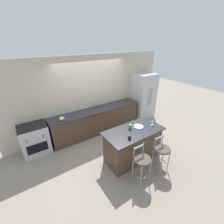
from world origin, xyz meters
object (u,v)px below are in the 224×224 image
at_px(bar_stool_near, 142,163).
at_px(pumpkin_decoration, 62,118).
at_px(tumbler_cup, 130,127).
at_px(wine_glass, 153,121).
at_px(coffee_mug, 130,137).
at_px(oven_range, 35,139).
at_px(dinner_plate, 138,126).
at_px(bar_stool_far, 162,152).
at_px(refrigerator, 143,96).

height_order(bar_stool_near, pumpkin_decoration, pumpkin_decoration).
bearing_deg(pumpkin_decoration, tumbler_cup, -48.90).
height_order(wine_glass, coffee_mug, wine_glass).
bearing_deg(coffee_mug, pumpkin_decoration, 118.89).
height_order(oven_range, dinner_plate, dinner_plate).
relative_size(bar_stool_far, pumpkin_decoration, 6.25).
bearing_deg(pumpkin_decoration, wine_glass, -41.35).
height_order(bar_stool_near, coffee_mug, coffee_mug).
distance_m(bar_stool_near, pumpkin_decoration, 2.65).
distance_m(bar_stool_near, tumbler_cup, 0.99).
bearing_deg(coffee_mug, oven_range, 132.93).
height_order(refrigerator, oven_range, refrigerator).
distance_m(refrigerator, pumpkin_decoration, 3.45).
xyz_separation_m(bar_stool_near, dinner_plate, (0.57, 0.77, 0.40)).
bearing_deg(wine_glass, coffee_mug, -171.39).
bearing_deg(wine_glass, bar_stool_near, -147.24).
bearing_deg(bar_stool_near, oven_range, 127.08).
height_order(oven_range, wine_glass, wine_glass).
relative_size(refrigerator, wine_glass, 10.06).
bearing_deg(wine_glass, oven_range, 146.44).
xyz_separation_m(bar_stool_near, wine_glass, (0.96, 0.62, 0.52)).
height_order(tumbler_cup, pumpkin_decoration, tumbler_cup).
distance_m(refrigerator, wine_glass, 2.32).
bearing_deg(bar_stool_far, pumpkin_decoration, 125.64).
bearing_deg(bar_stool_far, coffee_mug, 143.73).
xyz_separation_m(refrigerator, oven_range, (-4.29, 0.07, -0.49)).
height_order(bar_stool_near, wine_glass, wine_glass).
height_order(oven_range, tumbler_cup, tumbler_cup).
xyz_separation_m(bar_stool_near, bar_stool_far, (0.67, -0.02, 0.00)).
bearing_deg(coffee_mug, bar_stool_near, -89.96).
height_order(dinner_plate, coffee_mug, coffee_mug).
xyz_separation_m(bar_stool_far, coffee_mug, (-0.67, 0.49, 0.44)).
bearing_deg(wine_glass, refrigerator, 51.85).
bearing_deg(refrigerator, pumpkin_decoration, -179.18).
bearing_deg(tumbler_cup, dinner_plate, -11.75).
relative_size(oven_range, wine_glass, 4.86).
distance_m(bar_stool_near, dinner_plate, 1.04).
bearing_deg(tumbler_cup, pumpkin_decoration, 131.10).
bearing_deg(tumbler_cup, oven_range, 142.59).
distance_m(bar_stool_near, bar_stool_far, 0.67).
distance_m(oven_range, bar_stool_far, 3.60).
bearing_deg(oven_range, dinner_plate, -35.20).
bearing_deg(coffee_mug, dinner_plate, 27.31).
bearing_deg(wine_glass, dinner_plate, 158.54).
bearing_deg(coffee_mug, wine_glass, 8.61).
distance_m(bar_stool_far, pumpkin_decoration, 3.00).
bearing_deg(bar_stool_far, bar_stool_near, 178.25).
bearing_deg(bar_stool_near, dinner_plate, 53.24).
relative_size(bar_stool_near, pumpkin_decoration, 6.25).
bearing_deg(refrigerator, bar_stool_far, -124.97).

